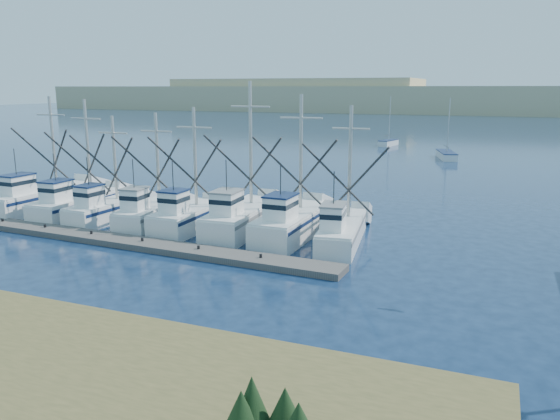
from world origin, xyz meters
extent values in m
plane|color=#0C1D36|center=(0.00, 0.00, 0.00)|extent=(500.00, 500.00, 0.00)
cube|color=#5A5550|center=(-9.56, 6.82, 0.18)|extent=(27.54, 3.10, 0.37)
cube|color=tan|center=(0.00, 210.00, 5.00)|extent=(360.00, 60.00, 10.00)
cube|color=white|center=(-22.03, 12.57, 0.78)|extent=(2.89, 9.17, 1.56)
cube|color=white|center=(-22.03, 10.25, 2.31)|extent=(1.55, 2.27, 1.50)
cylinder|color=#B7B2A8|center=(-22.03, 14.12, 5.17)|extent=(0.22, 0.22, 7.22)
cube|color=white|center=(-18.14, 12.18, 0.69)|extent=(2.69, 8.35, 1.38)
cube|color=white|center=(-18.14, 10.06, 2.13)|extent=(1.49, 2.06, 1.50)
cylinder|color=#B7B2A8|center=(-18.14, 13.60, 4.99)|extent=(0.22, 0.22, 7.21)
cube|color=white|center=(-14.88, 11.43, 0.67)|extent=(2.55, 6.89, 1.33)
cube|color=white|center=(-14.88, 9.69, 2.08)|extent=(1.37, 1.72, 1.50)
cylinder|color=#B7B2A8|center=(-14.88, 12.59, 4.40)|extent=(0.22, 0.22, 6.13)
cube|color=white|center=(-11.10, 11.33, 0.69)|extent=(2.90, 6.79, 1.39)
cube|color=white|center=(-11.10, 9.65, 2.14)|extent=(1.46, 1.73, 1.50)
cylinder|color=#B7B2A8|center=(-11.10, 12.46, 4.57)|extent=(0.22, 0.22, 6.37)
cube|color=white|center=(-8.07, 11.33, 0.72)|extent=(2.44, 6.59, 1.45)
cube|color=white|center=(-8.07, 9.64, 2.20)|extent=(1.41, 1.61, 1.50)
cylinder|color=#B7B2A8|center=(-8.07, 12.45, 4.81)|extent=(0.22, 0.22, 6.73)
cube|color=white|center=(-4.50, 12.29, 0.79)|extent=(3.00, 8.63, 1.59)
cube|color=white|center=(-4.50, 10.11, 2.34)|extent=(1.58, 2.15, 1.50)
cylinder|color=#B7B2A8|center=(-4.50, 13.74, 5.73)|extent=(0.22, 0.22, 8.28)
cube|color=white|center=(-0.87, 12.21, 0.79)|extent=(2.78, 8.41, 1.59)
cube|color=white|center=(-0.87, 10.07, 2.34)|extent=(1.55, 2.07, 1.50)
cylinder|color=#B7B2A8|center=(-0.87, 13.64, 5.31)|extent=(0.22, 0.22, 7.44)
cube|color=white|center=(2.43, 12.14, 0.64)|extent=(3.20, 8.41, 1.29)
cube|color=white|center=(2.43, 10.04, 2.04)|extent=(1.50, 2.14, 1.50)
cylinder|color=#B7B2A8|center=(2.43, 13.54, 4.83)|extent=(0.22, 0.22, 7.09)
cube|color=white|center=(4.56, 57.27, 0.45)|extent=(3.46, 6.97, 0.90)
cylinder|color=#B7B2A8|center=(4.56, 57.57, 4.50)|extent=(0.12, 0.12, 7.20)
cube|color=white|center=(-5.98, 71.27, 0.45)|extent=(2.64, 5.05, 0.90)
cylinder|color=#B7B2A8|center=(-5.98, 71.57, 4.50)|extent=(0.12, 0.12, 7.20)
camera|label=1|loc=(10.96, -19.62, 9.42)|focal=35.00mm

